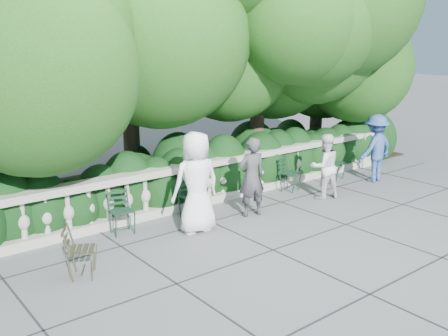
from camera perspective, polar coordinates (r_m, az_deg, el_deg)
ground at (r=9.83m, az=3.66°, el=-6.79°), size 90.00×90.00×0.00m
balustrade at (r=11.01m, az=-2.60°, el=-1.78°), size 12.00×0.44×1.00m
shrub_hedge at (r=12.10m, az=-5.92°, el=-2.75°), size 15.00×2.60×1.70m
tree_canopy at (r=12.11m, az=-4.09°, el=16.30°), size 15.04×6.52×6.78m
chair_b at (r=9.58m, az=-11.20°, el=-7.63°), size 0.51×0.54×0.84m
chair_c at (r=10.29m, az=-3.17°, el=-5.81°), size 0.49×0.53×0.84m
chair_d at (r=10.49m, az=-3.36°, el=-5.41°), size 0.45×0.49×0.84m
chair_e at (r=12.20m, az=8.15°, el=-2.67°), size 0.58×0.61×0.84m
chair_f at (r=13.41m, az=13.05°, el=-1.35°), size 0.52×0.55×0.84m
chair_weathered at (r=8.18m, az=-14.70°, el=-11.81°), size 0.64×0.62×0.84m
person_businessman at (r=9.34m, az=-3.19°, el=-1.67°), size 1.01×0.72×1.93m
person_woman_grey at (r=10.25m, az=3.17°, el=-1.04°), size 0.67×0.51×1.65m
person_casual_man at (r=11.63m, az=11.40°, el=0.18°), size 0.87×0.77×1.50m
person_older_blue at (r=13.34m, az=16.90°, el=2.17°), size 1.13×0.66×1.74m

